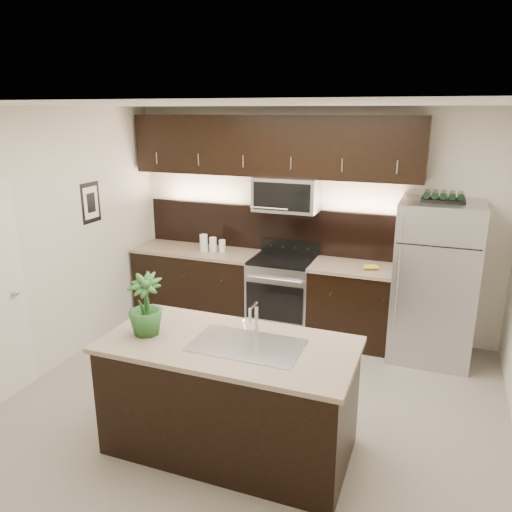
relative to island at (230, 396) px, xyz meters
The scene contains 12 objects.
ground 0.78m from the island, 94.15° to the left, with size 4.50×4.50×0.00m, color gray.
room_walls 1.36m from the island, 105.07° to the left, with size 4.52×4.02×2.71m.
counter_run 2.36m from the island, 102.24° to the left, with size 3.51×0.65×0.94m.
upper_fixtures 3.00m from the island, 100.94° to the left, with size 3.49×0.40×1.66m.
island is the anchor object (origin of this frame).
sink_faucet 0.51m from the island, ahead, with size 0.84×0.50×0.28m.
refrigerator 2.70m from the island, 57.29° to the left, with size 0.84×0.76×1.75m, color #B2B2B7.
wine_rack 2.98m from the island, 57.29° to the left, with size 0.43×0.27×0.10m.
plant 0.99m from the island, behind, with size 0.28×0.28×0.49m, color #235421.
canisters 2.65m from the island, 118.57° to the left, with size 0.32×0.15×0.22m.
french_press 2.57m from the island, 64.47° to the left, with size 0.11×0.11×0.31m.
bananas 2.39m from the island, 72.41° to the left, with size 0.18×0.14×0.06m, color gold.
Camera 1 is at (1.47, -3.81, 2.66)m, focal length 35.00 mm.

